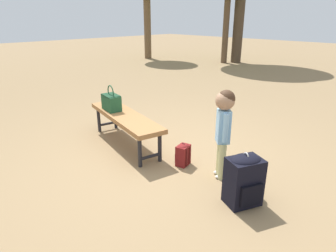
# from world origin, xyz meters

# --- Properties ---
(ground_plane) EXTENTS (40.00, 40.00, 0.00)m
(ground_plane) POSITION_xyz_m (0.00, 0.00, 0.00)
(ground_plane) COLOR #8C704C
(ground_plane) RESTS_ON ground
(park_bench) EXTENTS (1.65, 0.72, 0.45)m
(park_bench) POSITION_xyz_m (-0.76, -0.07, 0.39)
(park_bench) COLOR #9E6B3D
(park_bench) RESTS_ON ground
(handbag) EXTENTS (0.35, 0.24, 0.37)m
(handbag) POSITION_xyz_m (-1.07, -0.07, 0.58)
(handbag) COLOR #1E4C2D
(handbag) RESTS_ON park_bench
(child_standing) EXTENTS (0.22, 0.21, 1.02)m
(child_standing) POSITION_xyz_m (0.72, 0.16, 0.68)
(child_standing) COLOR #CCCC8C
(child_standing) RESTS_ON ground
(backpack_large) EXTENTS (0.36, 0.39, 0.55)m
(backpack_large) POSITION_xyz_m (1.18, -0.11, 0.27)
(backpack_large) COLOR black
(backpack_large) RESTS_ON ground
(backpack_small) EXTENTS (0.18, 0.20, 0.30)m
(backpack_small) POSITION_xyz_m (0.23, 0.06, 0.15)
(backpack_small) COLOR maroon
(backpack_small) RESTS_ON ground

